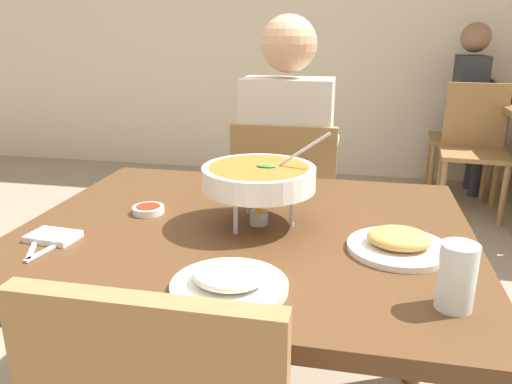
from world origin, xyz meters
name	(u,v)px	position (x,y,z in m)	size (l,w,h in m)	color
dining_table_main	(245,262)	(0.00, 0.00, 0.64)	(1.18, 1.00, 0.75)	#51331C
chair_diner_main	(286,211)	(0.00, 0.78, 0.51)	(0.44, 0.44, 0.90)	olive
diner_main	(288,156)	(0.00, 0.82, 0.75)	(0.40, 0.45, 1.31)	#2D2D38
curry_bowl	(259,178)	(0.03, 0.03, 0.88)	(0.33, 0.30, 0.26)	silver
rice_plate	(229,281)	(0.05, -0.34, 0.77)	(0.24, 0.24, 0.06)	white
appetizer_plate	(399,243)	(0.39, -0.08, 0.77)	(0.24, 0.24, 0.06)	white
sauce_dish	(148,209)	(-0.29, 0.05, 0.76)	(0.09, 0.09, 0.02)	white
napkin_folded	(53,237)	(-0.45, -0.18, 0.76)	(0.12, 0.08, 0.02)	white
fork_utensil	(34,245)	(-0.47, -0.23, 0.75)	(0.01, 0.17, 0.01)	silver
spoon_utensil	(53,247)	(-0.42, -0.23, 0.75)	(0.01, 0.17, 0.01)	silver
drink_glass	(456,280)	(0.48, -0.32, 0.81)	(0.07, 0.07, 0.13)	silver
chair_bg_left	(473,131)	(1.16, 2.87, 0.51)	(0.47, 0.47, 0.90)	olive
chair_bg_corner	(474,141)	(1.09, 2.47, 0.51)	(0.48, 0.48, 0.90)	olive
patron_bg_left	(473,99)	(1.14, 2.92, 0.75)	(0.45, 0.40, 1.31)	#2D2D38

